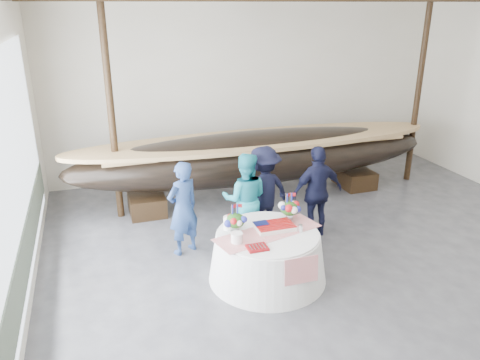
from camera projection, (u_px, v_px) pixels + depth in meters
name	position (u px, v px, depth m)	size (l,w,h in m)	color
floor	(381.00, 295.00, 7.06)	(10.00, 12.00, 0.01)	#3D3D42
wall_back	(251.00, 84.00, 11.59)	(10.00, 0.02, 4.50)	silver
pavilion_structure	(382.00, 13.00, 6.29)	(9.80, 11.76, 4.50)	black
open_bay	(11.00, 199.00, 5.86)	(0.03, 7.00, 3.20)	silver
longboat_display	(258.00, 157.00, 10.23)	(8.26, 1.65, 1.55)	black
banquet_table	(267.00, 255.00, 7.38)	(1.87, 1.87, 0.80)	white
tabletop_items	(262.00, 219.00, 7.34)	(1.81, 1.02, 0.40)	red
guest_woman_blue	(183.00, 208.00, 8.01)	(0.61, 0.40, 1.68)	navy
guest_woman_teal	(245.00, 199.00, 8.34)	(0.83, 0.65, 1.72)	teal
guest_man_left	(263.00, 192.00, 8.66)	(1.12, 0.64, 1.73)	black
guest_man_right	(317.00, 192.00, 8.61)	(1.03, 0.43, 1.75)	black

